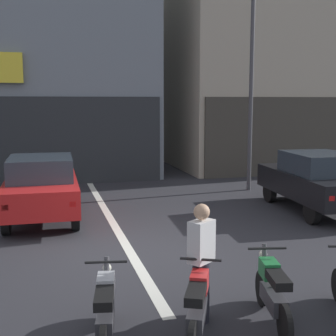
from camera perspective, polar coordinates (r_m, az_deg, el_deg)
The scene contains 11 objects.
ground_plane at distance 9.52m, azimuth -4.67°, elevation -10.36°, with size 120.00×120.00×0.00m, color #2B2B30.
lane_centre_line at distance 15.27m, azimuth -8.81°, elevation -3.30°, with size 0.20×18.00×0.01m, color silver.
building_far_right at distance 24.37m, azimuth 12.69°, elevation 13.21°, with size 10.73×9.12×10.48m.
car_red_crossing_near at distance 12.29m, azimuth -15.33°, elevation -2.12°, with size 1.86×4.14×1.64m.
car_black_parked_kerbside at distance 13.41m, azimuth 17.82°, elevation -1.38°, with size 2.05×4.22×1.64m.
car_white_down_street at distance 21.10m, azimuth -8.03°, elevation 2.31°, with size 2.31×4.30×1.64m.
street_lamp at distance 15.96m, azimuth 10.27°, elevation 11.98°, with size 0.36×0.36×6.75m.
motorcycle_silver_row_leftmost at distance 6.08m, azimuth -7.72°, elevation -16.88°, with size 0.55×1.66×0.98m.
motorcycle_red_row_left_mid at distance 6.13m, azimuth 3.68°, elevation -16.59°, with size 0.79×1.54×0.98m.
motorcycle_green_row_centre at distance 6.70m, azimuth 12.75°, elevation -14.57°, with size 0.56×1.65×0.98m.
person_by_motorcycles at distance 6.44m, azimuth 4.11°, elevation -11.52°, with size 0.42×0.39×1.67m.
Camera 1 is at (-1.62, -8.88, 3.03)m, focal length 49.43 mm.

